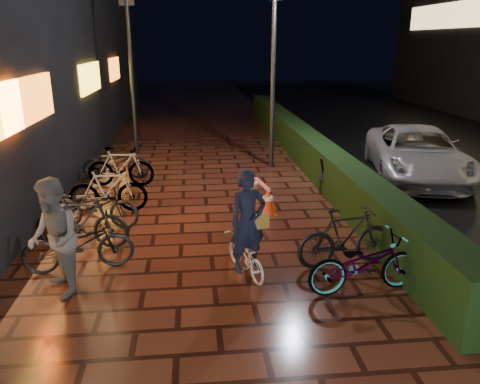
{
  "coord_description": "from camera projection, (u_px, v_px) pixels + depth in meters",
  "views": [
    {
      "loc": [
        -0.27,
        -6.6,
        3.71
      ],
      "look_at": [
        0.55,
        1.42,
        1.1
      ],
      "focal_mm": 35.0,
      "sensor_mm": 36.0,
      "label": 1
    }
  ],
  "objects": [
    {
      "name": "ground",
      "position": [
        215.0,
        286.0,
        7.41
      ],
      "size": [
        80.0,
        80.0,
        0.0
      ],
      "primitive_type": "plane",
      "color": "#381911",
      "rests_on": "ground"
    },
    {
      "name": "hedge",
      "position": [
        304.0,
        145.0,
        15.15
      ],
      "size": [
        0.7,
        20.0,
        1.0
      ],
      "primitive_type": "cube",
      "color": "black",
      "rests_on": "ground"
    },
    {
      "name": "bystander_person",
      "position": [
        54.0,
        238.0,
        6.94
      ],
      "size": [
        1.02,
        1.11,
        1.84
      ],
      "primitive_type": "imported",
      "rotation": [
        0.0,
        0.0,
        -1.11
      ],
      "color": "#545456",
      "rests_on": "ground"
    },
    {
      "name": "van",
      "position": [
        417.0,
        153.0,
        13.13
      ],
      "size": [
        3.48,
        5.47,
        1.41
      ],
      "primitive_type": "imported",
      "rotation": [
        0.0,
        0.0,
        -0.24
      ],
      "color": "#A3A3A7",
      "rests_on": "ground"
    },
    {
      "name": "lamp_post_hedge",
      "position": [
        273.0,
        73.0,
        13.67
      ],
      "size": [
        0.49,
        0.23,
        5.14
      ],
      "color": "black",
      "rests_on": "ground"
    },
    {
      "name": "lamp_post_sf",
      "position": [
        131.0,
        69.0,
        15.43
      ],
      "size": [
        0.49,
        0.15,
        5.12
      ],
      "color": "black",
      "rests_on": "ground"
    },
    {
      "name": "cyclist",
      "position": [
        247.0,
        237.0,
        7.59
      ],
      "size": [
        0.84,
        1.35,
        1.82
      ],
      "color": "silver",
      "rests_on": "ground"
    },
    {
      "name": "traffic_barrier",
      "position": [
        260.0,
        193.0,
        10.94
      ],
      "size": [
        0.58,
        1.52,
        0.62
      ],
      "color": "red",
      "rests_on": "ground"
    },
    {
      "name": "cart_assembly",
      "position": [
        328.0,
        174.0,
        11.88
      ],
      "size": [
        0.62,
        0.53,
        0.97
      ],
      "color": "black",
      "rests_on": "ground"
    },
    {
      "name": "parked_bikes_storefront",
      "position": [
        103.0,
        193.0,
        10.33
      ],
      "size": [
        2.06,
        6.4,
        1.06
      ],
      "color": "black",
      "rests_on": "ground"
    },
    {
      "name": "parked_bikes_hedge",
      "position": [
        355.0,
        250.0,
        7.52
      ],
      "size": [
        1.87,
        1.69,
        1.06
      ],
      "color": "black",
      "rests_on": "ground"
    }
  ]
}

